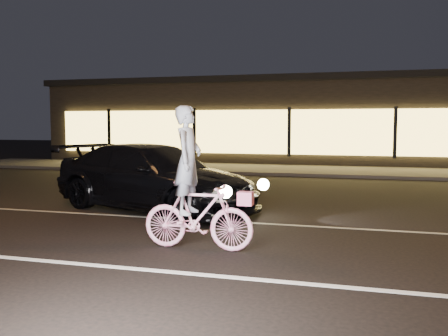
% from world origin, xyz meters
% --- Properties ---
extents(ground, '(90.00, 90.00, 0.00)m').
position_xyz_m(ground, '(0.00, 0.00, 0.00)').
color(ground, black).
rests_on(ground, ground).
extents(lane_stripe_near, '(60.00, 0.12, 0.01)m').
position_xyz_m(lane_stripe_near, '(0.00, -1.50, 0.00)').
color(lane_stripe_near, silver).
rests_on(lane_stripe_near, ground).
extents(lane_stripe_far, '(60.00, 0.10, 0.01)m').
position_xyz_m(lane_stripe_far, '(0.00, 2.00, 0.00)').
color(lane_stripe_far, gray).
rests_on(lane_stripe_far, ground).
extents(sidewalk, '(30.00, 4.00, 0.12)m').
position_xyz_m(sidewalk, '(0.00, 13.00, 0.06)').
color(sidewalk, '#383533').
rests_on(sidewalk, ground).
extents(storefront, '(25.40, 8.42, 4.20)m').
position_xyz_m(storefront, '(0.00, 18.97, 2.15)').
color(storefront, black).
rests_on(storefront, ground).
extents(cyclist, '(1.78, 0.61, 2.24)m').
position_xyz_m(cyclist, '(0.85, -0.26, 0.80)').
color(cyclist, '#FF438E').
rests_on(cyclist, ground).
extents(sedan, '(5.56, 3.68, 1.50)m').
position_xyz_m(sedan, '(-1.25, 2.89, 0.75)').
color(sedan, black).
rests_on(sedan, ground).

